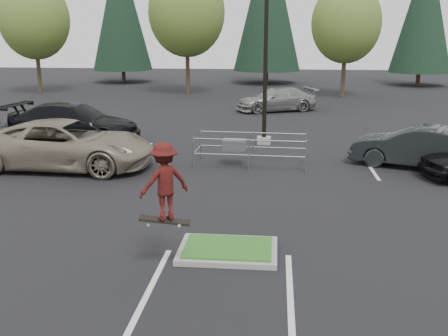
# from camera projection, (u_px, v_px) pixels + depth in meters

# --- Properties ---
(ground) EXTENTS (120.00, 120.00, 0.00)m
(ground) POSITION_uv_depth(u_px,v_px,m) (228.00, 253.00, 11.77)
(ground) COLOR black
(ground) RESTS_ON ground
(grass_median) EXTENTS (2.20, 1.60, 0.16)m
(grass_median) POSITION_uv_depth(u_px,v_px,m) (228.00, 250.00, 11.75)
(grass_median) COLOR gray
(grass_median) RESTS_ON ground
(stall_lines) EXTENTS (22.62, 17.60, 0.01)m
(stall_lines) POSITION_uv_depth(u_px,v_px,m) (204.00, 179.00, 17.70)
(stall_lines) COLOR silver
(stall_lines) RESTS_ON ground
(light_pole) EXTENTS (0.70, 0.60, 10.12)m
(light_pole) POSITION_uv_depth(u_px,v_px,m) (266.00, 38.00, 22.12)
(light_pole) COLOR gray
(light_pole) RESTS_ON ground
(decid_a) EXTENTS (5.44, 5.44, 8.91)m
(decid_a) POSITION_uv_depth(u_px,v_px,m) (35.00, 22.00, 41.00)
(decid_a) COLOR #38281C
(decid_a) RESTS_ON ground
(decid_b) EXTENTS (5.89, 5.89, 9.64)m
(decid_b) POSITION_uv_depth(u_px,v_px,m) (187.00, 15.00, 40.22)
(decid_b) COLOR #38281C
(decid_b) RESTS_ON ground
(decid_c) EXTENTS (5.12, 5.12, 8.38)m
(decid_c) POSITION_uv_depth(u_px,v_px,m) (346.00, 26.00, 38.59)
(decid_c) COLOR #38281C
(decid_c) RESTS_ON ground
(conif_a) EXTENTS (5.72, 5.72, 13.00)m
(conif_a) POSITION_uv_depth(u_px,v_px,m) (120.00, 7.00, 49.83)
(conif_a) COLOR #38281C
(conif_a) RESTS_ON ground
(conif_c) EXTENTS (5.50, 5.50, 12.50)m
(conif_c) POSITION_uv_depth(u_px,v_px,m) (425.00, 8.00, 46.73)
(conif_c) COLOR #38281C
(conif_c) RESTS_ON ground
(cart_corral) EXTENTS (4.15, 1.66, 1.16)m
(cart_corral) POSITION_uv_depth(u_px,v_px,m) (238.00, 146.00, 19.34)
(cart_corral) COLOR gray
(cart_corral) RESTS_ON ground
(skateboarder) EXTENTS (1.18, 1.06, 1.71)m
(skateboarder) POSITION_uv_depth(u_px,v_px,m) (164.00, 182.00, 10.43)
(skateboarder) COLOR black
(skateboarder) RESTS_ON ground
(car_l_tan) EXTENTS (6.42, 3.18, 1.75)m
(car_l_tan) POSITION_uv_depth(u_px,v_px,m) (67.00, 144.00, 18.91)
(car_l_tan) COLOR gray
(car_l_tan) RESTS_ON ground
(car_l_black) EXTENTS (6.24, 3.13, 1.74)m
(car_l_black) POSITION_uv_depth(u_px,v_px,m) (74.00, 123.00, 23.39)
(car_l_black) COLOR black
(car_l_black) RESTS_ON ground
(car_r_charc) EXTENTS (4.87, 3.19, 1.52)m
(car_r_charc) POSITION_uv_depth(u_px,v_px,m) (416.00, 147.00, 19.06)
(car_r_charc) COLOR black
(car_r_charc) RESTS_ON ground
(car_far_silver) EXTENTS (5.42, 3.79, 1.46)m
(car_far_silver) POSITION_uv_depth(u_px,v_px,m) (278.00, 99.00, 32.66)
(car_far_silver) COLOR gray
(car_far_silver) RESTS_ON ground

